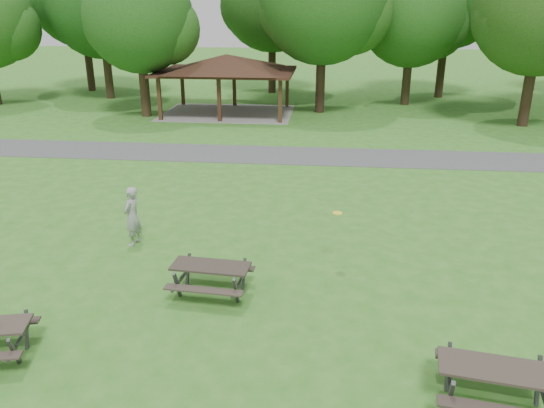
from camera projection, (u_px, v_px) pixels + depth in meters
The scene contains 13 objects.
ground at pixel (211, 316), 12.18m from camera, with size 160.00×160.00×0.00m, color #317020.
asphalt_path at pixel (273, 155), 25.20m from camera, with size 120.00×3.20×0.02m, color #474749.
pavilion at pixel (226, 65), 33.81m from camera, with size 8.60×7.01×3.76m.
tree_row_c at pixel (103, 7), 38.22m from camera, with size 8.19×7.80×10.67m.
tree_row_d at pixel (140, 21), 31.96m from camera, with size 6.93×6.60×9.27m.
tree_row_e at pixel (324, 3), 32.87m from camera, with size 8.40×8.00×11.02m.
tree_row_f at pixel (413, 18), 35.88m from camera, with size 7.35×7.00×9.55m.
tree_row_g at pixel (543, 12), 29.08m from camera, with size 7.77×7.40×10.25m.
tree_deep_b at pixel (273, 2), 40.66m from camera, with size 8.40×8.00×11.13m.
picnic_table_middle at pixel (211, 272), 12.91m from camera, with size 2.01×1.67×0.82m.
picnic_table_far at pixel (497, 377), 9.21m from camera, with size 2.24×1.91×0.87m.
frisbee_in_flight at pixel (337, 213), 13.90m from camera, with size 0.31×0.31×0.02m.
frisbee_thrower at pixel (132, 216), 15.53m from camera, with size 0.66×0.43×1.80m, color #969698.
Camera 1 is at (2.48, -10.28, 6.72)m, focal length 35.00 mm.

